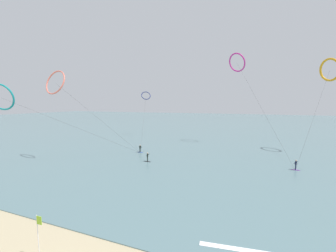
% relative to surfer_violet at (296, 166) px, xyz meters
% --- Properties ---
extents(sea_water, '(400.00, 200.00, 0.08)m').
position_rel_surfer_violet_xyz_m(sea_water, '(-18.21, 74.80, -0.78)').
color(sea_water, slate).
rests_on(sea_water, ground).
extents(surfer_violet, '(1.40, 0.69, 1.70)m').
position_rel_surfer_violet_xyz_m(surfer_violet, '(0.00, 0.00, 0.00)').
color(surfer_violet, purple).
rests_on(surfer_violet, ground).
extents(surfer_charcoal, '(1.40, 0.63, 1.70)m').
position_rel_surfer_violet_xyz_m(surfer_charcoal, '(-24.56, -4.20, 0.00)').
color(surfer_charcoal, black).
rests_on(surfer_charcoal, ground).
extents(surfer_cobalt, '(1.40, 0.61, 1.70)m').
position_rel_surfer_violet_xyz_m(surfer_cobalt, '(-29.31, 1.69, 0.00)').
color(surfer_cobalt, '#2647B7').
rests_on(surfer_cobalt, ground).
extents(kite_amber, '(9.83, 17.92, 20.16)m').
position_rel_surfer_violet_xyz_m(kite_amber, '(8.00, 15.43, 16.90)').
color(kite_amber, orange).
rests_on(kite_amber, ground).
extents(kite_teal, '(18.32, 18.83, 14.08)m').
position_rel_surfer_violet_xyz_m(kite_teal, '(-45.22, -15.72, 11.02)').
color(kite_teal, teal).
rests_on(kite_teal, ground).
extents(kite_navy, '(11.80, 24.38, 14.69)m').
position_rel_surfer_violet_xyz_m(kite_navy, '(-39.26, 24.34, 12.41)').
color(kite_navy, navy).
rests_on(kite_navy, ground).
extents(kite_magenta, '(13.32, 22.17, 23.58)m').
position_rel_surfer_violet_xyz_m(kite_magenta, '(-10.66, 19.77, 20.39)').
color(kite_magenta, '#CC288E').
rests_on(kite_magenta, ground).
extents(kite_coral, '(13.96, 11.86, 16.92)m').
position_rel_surfer_violet_xyz_m(kite_coral, '(-40.80, -9.05, 13.81)').
color(kite_coral, '#EA7260').
rests_on(kite_coral, ground).
extents(beach_flag, '(0.47, 0.06, 3.18)m').
position_rel_surfer_violet_xyz_m(beach_flag, '(-20.92, -28.40, 1.28)').
color(beach_flag, silver).
rests_on(beach_flag, ground).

